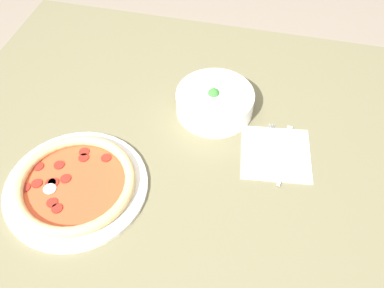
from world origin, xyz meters
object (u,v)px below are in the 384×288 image
pizza (75,184)px  fork (266,151)px  knife (284,157)px  bowl (215,101)px

pizza → fork: 0.49m
pizza → knife: 0.53m
pizza → knife: size_ratio=1.70×
pizza → bowl: bowl is taller
pizza → knife: bearing=23.8°
pizza → bowl: bearing=51.2°
pizza → knife: (0.48, 0.21, -0.01)m
knife → fork: bearing=84.9°
bowl → fork: 0.20m
bowl → fork: (0.16, -0.12, -0.03)m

